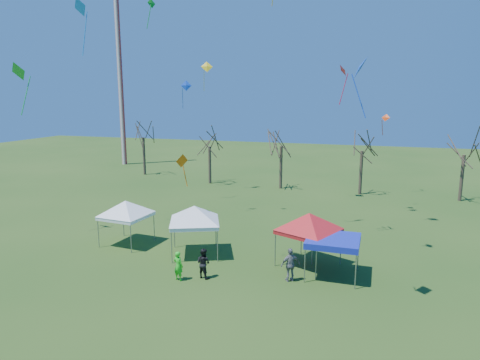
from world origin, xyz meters
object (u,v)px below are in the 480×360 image
at_px(tent_red, 309,217).
at_px(person_grey, 290,265).
at_px(tree_4, 466,138).
at_px(tent_blue, 333,241).
at_px(person_dark, 203,263).
at_px(radio_mast, 120,78).
at_px(tree_3, 363,135).
at_px(person_green, 178,266).
at_px(tree_1, 209,133).
at_px(tree_2, 282,131).
at_px(tent_white_mid, 194,209).
at_px(tree_0, 143,124).
at_px(tent_white_west, 126,204).

height_order(tent_red, person_grey, tent_red).
distance_m(tree_4, tent_blue, 24.15).
height_order(tent_blue, person_dark, tent_blue).
relative_size(tree_4, person_dark, 4.66).
height_order(radio_mast, tree_4, radio_mast).
relative_size(tent_blue, person_grey, 1.54).
xyz_separation_m(tree_3, person_green, (-8.74, -24.71, -5.25)).
height_order(radio_mast, tree_1, radio_mast).
distance_m(tree_3, tent_blue, 22.01).
bearing_deg(tree_2, person_grey, -76.65).
height_order(tent_white_mid, tent_blue, tent_white_mid).
xyz_separation_m(tree_0, tent_blue, (26.13, -24.97, -4.42)).
height_order(tree_0, person_dark, tree_0).
bearing_deg(tent_white_west, tent_red, -0.34).
bearing_deg(tent_blue, tree_0, 136.31).
height_order(tree_4, tent_blue, tree_4).
relative_size(tree_1, person_green, 4.58).
bearing_deg(person_green, tree_3, -92.84).
bearing_deg(tree_1, tree_4, -1.42).
relative_size(tree_2, tent_blue, 2.84).
bearing_deg(tent_red, tree_3, 83.65).
bearing_deg(tree_2, person_dark, -88.01).
distance_m(tree_0, tree_4, 36.36).
xyz_separation_m(tree_2, tree_3, (8.40, -0.33, -0.21)).
height_order(tree_1, tent_white_mid, tree_1).
bearing_deg(radio_mast, tree_2, -20.57).
xyz_separation_m(tent_white_west, tent_blue, (13.90, -1.23, -0.77)).
relative_size(tree_0, person_dark, 4.98).
relative_size(tree_0, person_grey, 4.52).
distance_m(radio_mast, tree_4, 44.96).
bearing_deg(radio_mast, tree_1, -28.48).
bearing_deg(person_grey, tree_3, -130.41).
distance_m(tent_red, person_green, 8.03).
bearing_deg(person_dark, tree_4, -109.19).
relative_size(person_green, person_dark, 0.97).
xyz_separation_m(tree_2, tent_blue, (7.65, -21.96, -4.23)).
xyz_separation_m(tree_2, person_dark, (0.85, -24.33, -5.44)).
bearing_deg(tree_2, tent_blue, -70.79).
distance_m(radio_mast, tent_red, 44.99).
distance_m(tree_0, tree_2, 18.72).
distance_m(tree_4, tent_white_mid, 28.16).
relative_size(tree_0, tent_blue, 2.93).
bearing_deg(person_grey, radio_mast, -79.90).
relative_size(tent_white_west, tent_red, 1.00).
height_order(tree_2, tree_4, tree_2).
relative_size(tent_white_west, person_dark, 2.34).
distance_m(tree_4, person_grey, 26.48).
bearing_deg(tree_4, radio_mast, 167.01).
bearing_deg(tree_4, person_grey, -117.97).
height_order(tree_0, tent_white_mid, tree_0).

